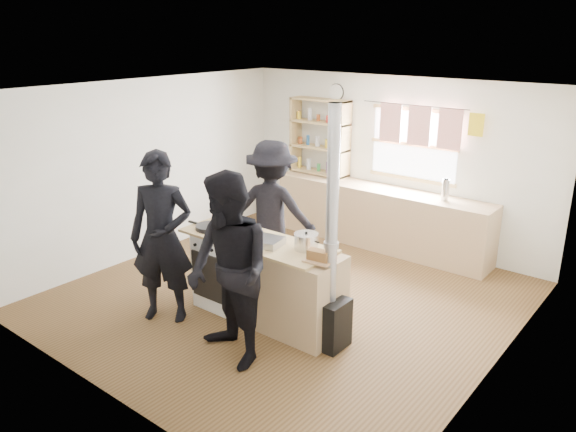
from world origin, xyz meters
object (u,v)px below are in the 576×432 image
at_px(cooking_island, 266,281).
at_px(stockpot_stove, 240,225).
at_px(thermos, 445,190).
at_px(flue_heater, 330,289).
at_px(person_near_right, 229,271).
at_px(roast_tray, 265,241).
at_px(person_far, 272,211).
at_px(skillet_greens, 210,227).
at_px(bread_board, 319,257).
at_px(person_near_left, 162,238).
at_px(stockpot_counter, 306,241).

distance_m(cooking_island, stockpot_stove, 0.71).
relative_size(thermos, cooking_island, 0.15).
xyz_separation_m(thermos, flue_heater, (0.03, -2.80, -0.40)).
bearing_deg(person_near_right, flue_heater, 70.95).
distance_m(roast_tray, person_far, 1.21).
height_order(stockpot_stove, person_near_right, person_near_right).
bearing_deg(roast_tray, skillet_greens, -178.07).
bearing_deg(bread_board, stockpot_stove, 172.82).
distance_m(flue_heater, person_near_left, 1.93).
bearing_deg(person_near_right, stockpot_stove, 145.48).
height_order(skillet_greens, stockpot_stove, stockpot_stove).
bearing_deg(thermos, person_far, -129.20).
bearing_deg(skillet_greens, person_far, 84.20).
height_order(skillet_greens, stockpot_counter, stockpot_counter).
height_order(stockpot_stove, person_near_left, person_near_left).
height_order(skillet_greens, flue_heater, flue_heater).
height_order(thermos, person_near_left, person_near_left).
bearing_deg(stockpot_counter, bread_board, -32.80).
xyz_separation_m(thermos, bread_board, (-0.08, -2.85, -0.07)).
xyz_separation_m(roast_tray, stockpot_stove, (-0.50, 0.13, 0.03)).
distance_m(roast_tray, stockpot_counter, 0.45).
bearing_deg(flue_heater, bread_board, -154.29).
height_order(stockpot_counter, person_near_right, person_near_right).
height_order(cooking_island, skillet_greens, skillet_greens).
relative_size(skillet_greens, person_far, 0.19).
relative_size(thermos, stockpot_stove, 1.44).
relative_size(skillet_greens, stockpot_stove, 1.65).
relative_size(thermos, person_near_right, 0.15).
height_order(person_near_right, person_far, person_near_right).
distance_m(roast_tray, person_near_right, 0.82).
bearing_deg(flue_heater, stockpot_stove, 175.70).
xyz_separation_m(skillet_greens, person_near_right, (1.04, -0.76, -0.00)).
xyz_separation_m(cooking_island, person_far, (-0.67, 0.91, 0.45)).
relative_size(flue_heater, person_near_left, 1.30).
bearing_deg(thermos, stockpot_counter, -98.10).
height_order(roast_tray, stockpot_stove, stockpot_stove).
bearing_deg(bread_board, person_near_left, -160.73).
distance_m(stockpot_counter, flue_heater, 0.57).
bearing_deg(flue_heater, person_near_right, -126.44).
xyz_separation_m(skillet_greens, stockpot_counter, (1.24, 0.20, 0.06)).
xyz_separation_m(cooking_island, bread_board, (0.76, -0.08, 0.51)).
distance_m(thermos, stockpot_counter, 2.69).
relative_size(stockpot_counter, flue_heater, 0.10).
xyz_separation_m(skillet_greens, flue_heater, (1.65, 0.06, -0.31)).
distance_m(skillet_greens, flue_heater, 1.68).
distance_m(thermos, bread_board, 2.85).
bearing_deg(skillet_greens, bread_board, 0.23).
relative_size(bread_board, person_far, 0.17).
bearing_deg(person_near_right, bread_board, 74.56).
relative_size(stockpot_stove, person_far, 0.11).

